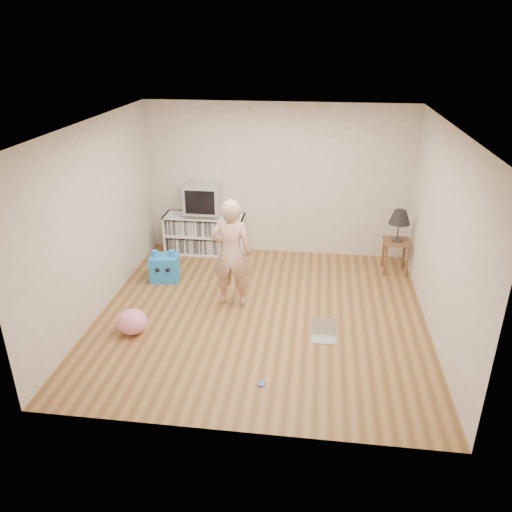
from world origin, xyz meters
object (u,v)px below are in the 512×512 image
object	(u,v)px
crt_tv	(203,198)
laptop	(324,333)
dvd_deck	(204,214)
table_lamp	(400,218)
side_table	(396,248)
plush_blue	(165,267)
plush_pink	(132,322)
media_unit	(205,234)
person	(231,253)

from	to	relation	value
crt_tv	laptop	size ratio (longest dim) A/B	1.75
dvd_deck	table_lamp	world-z (taller)	table_lamp
crt_tv	side_table	xyz separation A→B (m)	(3.24, -0.37, -0.60)
side_table	table_lamp	world-z (taller)	table_lamp
dvd_deck	table_lamp	distance (m)	3.27
plush_blue	plush_pink	world-z (taller)	plush_blue
crt_tv	side_table	bearing A→B (deg)	-6.46
laptop	dvd_deck	bearing A→B (deg)	127.57
crt_tv	plush_blue	distance (m)	1.45
media_unit	table_lamp	distance (m)	3.31
laptop	plush_pink	xyz separation A→B (m)	(-2.48, -0.21, 0.10)
side_table	media_unit	bearing A→B (deg)	173.21
side_table	plush_pink	world-z (taller)	side_table
table_lamp	plush_pink	size ratio (longest dim) A/B	1.34
crt_tv	person	world-z (taller)	person
media_unit	plush_pink	world-z (taller)	media_unit
dvd_deck	media_unit	bearing A→B (deg)	90.00
crt_tv	plush_pink	bearing A→B (deg)	-97.87
person	plush_blue	world-z (taller)	person
table_lamp	laptop	world-z (taller)	table_lamp
media_unit	person	bearing A→B (deg)	-65.85
media_unit	laptop	size ratio (longest dim) A/B	4.07
plush_blue	crt_tv	bearing A→B (deg)	62.85
dvd_deck	crt_tv	size ratio (longest dim) A/B	0.75
media_unit	dvd_deck	distance (m)	0.39
dvd_deck	laptop	world-z (taller)	dvd_deck
crt_tv	table_lamp	distance (m)	3.26
plush_pink	side_table	bearing A→B (deg)	32.67
media_unit	table_lamp	size ratio (longest dim) A/B	2.72
media_unit	side_table	distance (m)	3.26
person	plush_blue	size ratio (longest dim) A/B	3.13
dvd_deck	crt_tv	xyz separation A→B (m)	(0.00, -0.00, 0.29)
table_lamp	dvd_deck	bearing A→B (deg)	173.48
crt_tv	side_table	world-z (taller)	crt_tv
media_unit	crt_tv	bearing A→B (deg)	-90.00
table_lamp	laptop	size ratio (longest dim) A/B	1.50
media_unit	crt_tv	size ratio (longest dim) A/B	2.33
plush_blue	laptop	bearing A→B (deg)	-35.68
dvd_deck	crt_tv	bearing A→B (deg)	-90.00
side_table	plush_blue	size ratio (longest dim) A/B	1.09
side_table	plush_pink	xyz separation A→B (m)	(-3.61, -2.31, -0.25)
table_lamp	person	distance (m)	2.81
media_unit	plush_blue	distance (m)	1.23
media_unit	plush_pink	bearing A→B (deg)	-97.82
dvd_deck	person	xyz separation A→B (m)	(0.79, -1.74, 0.05)
media_unit	dvd_deck	world-z (taller)	dvd_deck
media_unit	plush_pink	xyz separation A→B (m)	(-0.37, -2.70, -0.19)
side_table	person	size ratio (longest dim) A/B	0.35
crt_tv	plush_pink	size ratio (longest dim) A/B	1.56
laptop	person	bearing A→B (deg)	148.13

